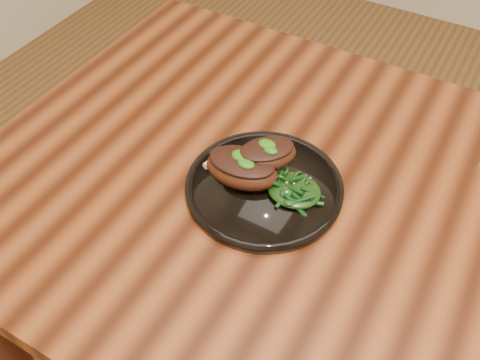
% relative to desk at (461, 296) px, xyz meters
% --- Properties ---
extents(desk, '(1.60, 0.80, 0.75)m').
position_rel_desk_xyz_m(desk, '(0.00, 0.00, 0.00)').
color(desk, black).
rests_on(desk, ground).
extents(plate, '(0.25, 0.25, 0.01)m').
position_rel_desk_xyz_m(plate, '(-0.33, -0.03, 0.09)').
color(plate, black).
rests_on(plate, desk).
extents(lamb_chop_front, '(0.13, 0.09, 0.05)m').
position_rel_desk_xyz_m(lamb_chop_front, '(-0.36, -0.03, 0.12)').
color(lamb_chop_front, '#3A170B').
rests_on(lamb_chop_front, plate).
extents(lamb_chop_back, '(0.11, 0.11, 0.04)m').
position_rel_desk_xyz_m(lamb_chop_back, '(-0.34, -0.00, 0.14)').
color(lamb_chop_back, '#3A170B').
rests_on(lamb_chop_back, plate).
extents(herb_smear, '(0.07, 0.05, 0.00)m').
position_rel_desk_xyz_m(herb_smear, '(-0.36, 0.03, 0.10)').
color(herb_smear, '#134607').
rests_on(herb_smear, plate).
extents(greens_heap, '(0.08, 0.08, 0.03)m').
position_rel_desk_xyz_m(greens_heap, '(-0.28, -0.02, 0.11)').
color(greens_heap, black).
rests_on(greens_heap, plate).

